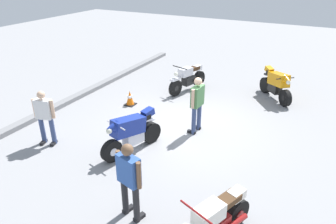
{
  "coord_description": "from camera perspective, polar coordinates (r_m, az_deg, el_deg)",
  "views": [
    {
      "loc": [
        -7.83,
        -3.48,
        4.65
      ],
      "look_at": [
        -0.67,
        0.28,
        0.75
      ],
      "focal_mm": 33.34,
      "sensor_mm": 36.0,
      "label": 1
    }
  ],
  "objects": [
    {
      "name": "motorcycle_cream_vintage",
      "position": [
        5.9,
        8.45,
        -19.44
      ],
      "size": [
        1.88,
        0.98,
        1.07
      ],
      "rotation": [
        0.0,
        0.0,
        2.77
      ],
      "color": "black",
      "rests_on": "ground"
    },
    {
      "name": "ground_plane",
      "position": [
        9.74,
        3.29,
        -2.79
      ],
      "size": [
        40.0,
        40.0,
        0.0
      ],
      "primitive_type": "plane",
      "color": "gray"
    },
    {
      "name": "person_in_blue_shirt",
      "position": [
        6.07,
        -7.12,
        -11.76
      ],
      "size": [
        0.41,
        0.66,
        1.7
      ],
      "rotation": [
        0.0,
        0.0,
        6.03
      ],
      "color": "#262628",
      "rests_on": "ground"
    },
    {
      "name": "motorcycle_blue_sportbike",
      "position": [
        8.32,
        -6.74,
        -3.61
      ],
      "size": [
        1.92,
        0.86,
        1.14
      ],
      "rotation": [
        0.0,
        0.0,
        2.86
      ],
      "color": "black",
      "rests_on": "ground"
    },
    {
      "name": "curb_edge",
      "position": [
        12.14,
        -16.84,
        2.46
      ],
      "size": [
        14.0,
        0.3,
        0.15
      ],
      "primitive_type": "cube",
      "color": "gray",
      "rests_on": "ground"
    },
    {
      "name": "person_in_green_shirt",
      "position": [
        9.1,
        5.35,
        1.92
      ],
      "size": [
        0.67,
        0.33,
        1.72
      ],
      "rotation": [
        0.0,
        0.0,
        1.49
      ],
      "color": "#384772",
      "rests_on": "ground"
    },
    {
      "name": "motorcycle_orange_sportbike",
      "position": [
        12.21,
        19.21,
        4.88
      ],
      "size": [
        1.6,
        1.42,
        1.14
      ],
      "rotation": [
        0.0,
        0.0,
        3.85
      ],
      "color": "black",
      "rests_on": "ground"
    },
    {
      "name": "person_in_white_shirt",
      "position": [
        9.14,
        -21.63,
        -0.48
      ],
      "size": [
        0.41,
        0.62,
        1.58
      ],
      "rotation": [
        0.0,
        0.0,
        3.44
      ],
      "color": "#384772",
      "rests_on": "ground"
    },
    {
      "name": "traffic_cone",
      "position": [
        11.23,
        -6.97,
        2.55
      ],
      "size": [
        0.36,
        0.36,
        0.53
      ],
      "color": "black",
      "rests_on": "ground"
    },
    {
      "name": "motorcycle_silver_cruiser",
      "position": [
        12.36,
        3.69,
        6.18
      ],
      "size": [
        2.04,
        0.88,
        1.09
      ],
      "rotation": [
        0.0,
        0.0,
        2.87
      ],
      "color": "black",
      "rests_on": "ground"
    }
  ]
}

